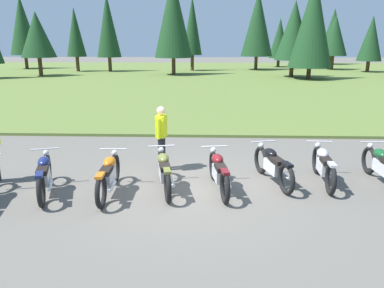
% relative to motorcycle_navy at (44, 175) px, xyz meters
% --- Properties ---
extents(ground_plane, '(140.00, 140.00, 0.00)m').
position_rel_motorcycle_navy_xyz_m(ground_plane, '(3.20, 0.38, -0.44)').
color(ground_plane, '#605B54').
extents(grass_moorland, '(80.00, 44.00, 0.10)m').
position_rel_motorcycle_navy_xyz_m(grass_moorland, '(3.20, 27.08, -0.39)').
color(grass_moorland, '#5B7033').
rests_on(grass_moorland, ground).
extents(forest_treeline, '(44.12, 24.41, 9.18)m').
position_rel_motorcycle_navy_xyz_m(forest_treeline, '(7.07, 31.66, 4.08)').
color(forest_treeline, '#47331E').
rests_on(forest_treeline, ground).
extents(motorcycle_navy, '(0.84, 2.03, 0.88)m').
position_rel_motorcycle_navy_xyz_m(motorcycle_navy, '(0.00, 0.00, 0.00)').
color(motorcycle_navy, black).
rests_on(motorcycle_navy, ground).
extents(motorcycle_orange, '(0.62, 2.10, 0.88)m').
position_rel_motorcycle_navy_xyz_m(motorcycle_orange, '(1.41, 0.03, 0.00)').
color(motorcycle_orange, black).
rests_on(motorcycle_orange, ground).
extents(motorcycle_olive, '(0.72, 2.08, 0.88)m').
position_rel_motorcycle_navy_xyz_m(motorcycle_olive, '(2.60, 0.34, 0.00)').
color(motorcycle_olive, black).
rests_on(motorcycle_olive, ground).
extents(motorcycle_maroon, '(0.66, 2.09, 0.88)m').
position_rel_motorcycle_navy_xyz_m(motorcycle_maroon, '(3.82, 0.35, 0.00)').
color(motorcycle_maroon, black).
rests_on(motorcycle_maroon, ground).
extents(motorcycle_black, '(0.78, 2.05, 0.88)m').
position_rel_motorcycle_navy_xyz_m(motorcycle_black, '(5.11, 0.86, 0.00)').
color(motorcycle_black, black).
rests_on(motorcycle_black, ground).
extents(motorcycle_silver, '(0.62, 2.10, 0.88)m').
position_rel_motorcycle_navy_xyz_m(motorcycle_silver, '(6.30, 0.90, 0.00)').
color(motorcycle_silver, black).
rests_on(motorcycle_silver, ground).
extents(motorcycle_british_green, '(0.62, 2.10, 0.88)m').
position_rel_motorcycle_navy_xyz_m(motorcycle_british_green, '(7.67, 0.90, 0.00)').
color(motorcycle_british_green, black).
rests_on(motorcycle_british_green, ground).
extents(rider_checking_bike, '(0.28, 0.54, 1.67)m').
position_rel_motorcycle_navy_xyz_m(rider_checking_bike, '(2.38, 1.71, 0.51)').
color(rider_checking_bike, black).
rests_on(rider_checking_bike, ground).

